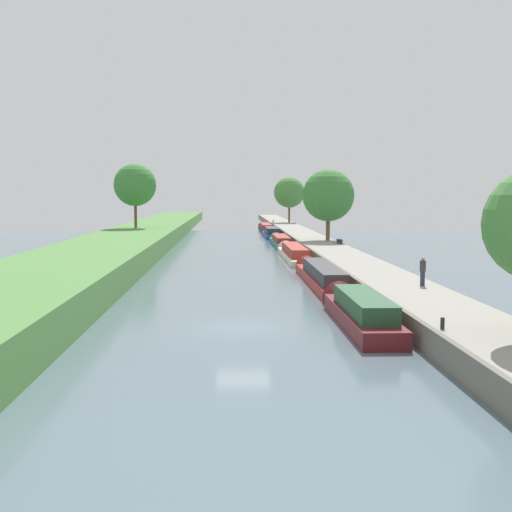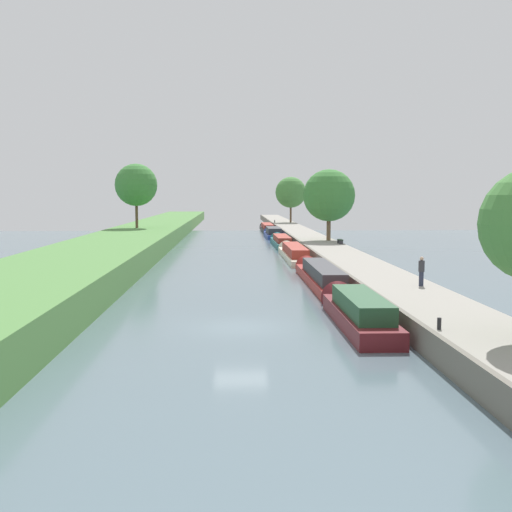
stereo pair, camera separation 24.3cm
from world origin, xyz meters
name	(u,v)px [view 2 (the right image)]	position (x,y,z in m)	size (l,w,h in m)	color
ground_plane	(241,328)	(0.00, 0.00, 0.00)	(160.00, 160.00, 0.00)	slate
right_towpath	(436,315)	(9.29, 0.00, 0.55)	(4.17, 260.00, 1.10)	gray
stone_quay	(390,314)	(7.08, 0.00, 0.57)	(0.25, 260.00, 1.15)	#6B665B
narrowboat_maroon	(357,311)	(5.60, 0.63, 0.65)	(2.00, 11.08, 2.17)	maroon
narrowboat_red	(320,276)	(5.76, 14.25, 0.60)	(1.91, 16.02, 2.06)	maroon
narrowboat_cream	(293,253)	(5.62, 31.71, 0.56)	(1.91, 15.91, 2.01)	beige
narrowboat_teal	(281,241)	(5.69, 47.84, 0.52)	(1.91, 14.05, 1.87)	#195B60
narrowboat_blue	(273,233)	(5.64, 62.71, 0.59)	(2.19, 11.96, 2.25)	#283D93
narrowboat_black	(267,228)	(5.65, 77.92, 0.54)	(1.89, 16.64, 1.93)	black
tree_rightbank_midnear	(329,195)	(10.48, 41.05, 6.11)	(5.80, 5.80, 7.93)	brown
tree_rightbank_midfar	(291,192)	(10.54, 86.83, 6.60)	(5.66, 5.66, 8.34)	brown
tree_leftbank_downstream	(136,185)	(-12.52, 52.22, 7.42)	(5.39, 5.39, 8.18)	brown
person_walking	(421,271)	(10.25, 5.63, 1.97)	(0.34, 0.34, 1.66)	#282D42
mooring_bollard_near	(439,324)	(7.50, -5.73, 1.32)	(0.16, 0.16, 0.45)	black
mooring_bollard_far	(275,221)	(7.50, 85.63, 1.32)	(0.16, 0.16, 0.45)	black
park_bench	(340,241)	(10.92, 36.01, 1.44)	(0.44, 1.50, 0.47)	#333338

